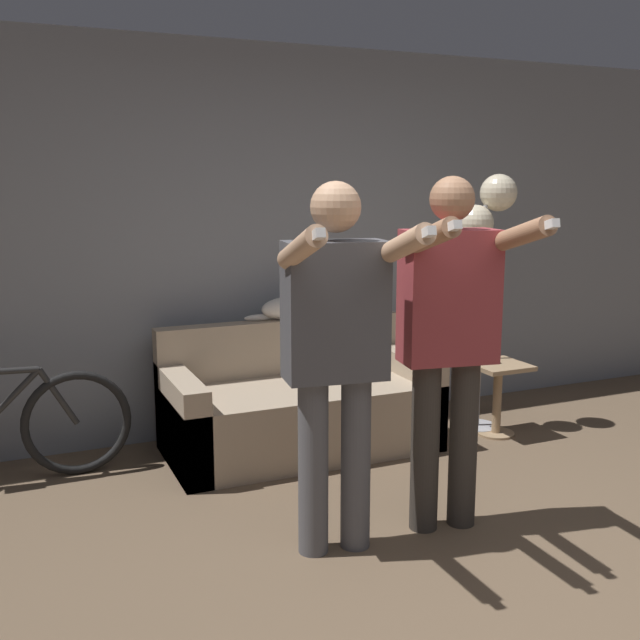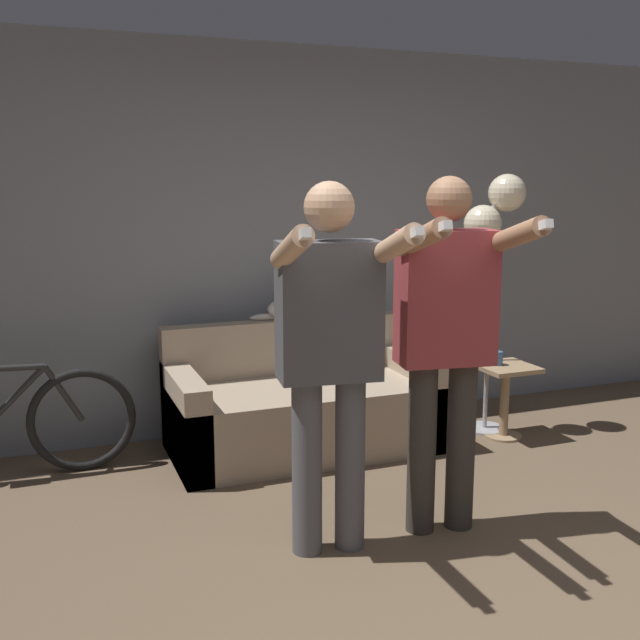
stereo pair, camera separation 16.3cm
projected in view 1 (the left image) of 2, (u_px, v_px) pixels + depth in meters
The scene contains 9 objects.
ground_plane at pixel (492, 613), 3.01m from camera, with size 16.00×16.00×0.00m, color brown.
wall_back at pixel (270, 242), 5.11m from camera, with size 10.00×0.05×2.60m.
couch at pixel (299, 408), 4.82m from camera, with size 1.70×0.82×0.79m.
person_left at pixel (336, 342), 3.34m from camera, with size 0.59×0.71×1.71m.
person_right at pixel (450, 329), 3.57m from camera, with size 0.60×0.72×1.74m.
cat at pixel (292, 307), 5.02m from camera, with size 0.53×0.13×0.19m.
floor_lamp at pixel (486, 224), 5.00m from camera, with size 0.43×0.29×1.76m.
side_table at pixel (498, 385), 5.06m from camera, with size 0.36×0.36×0.50m.
cup at pixel (490, 356), 5.03m from camera, with size 0.07×0.07×0.09m.
Camera 1 is at (-1.73, -2.24, 1.72)m, focal length 42.00 mm.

